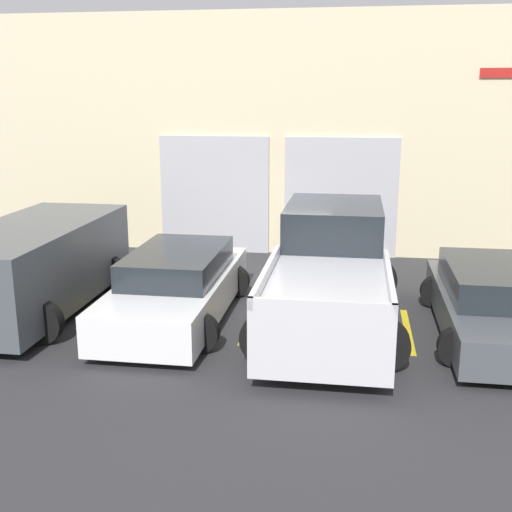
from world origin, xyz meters
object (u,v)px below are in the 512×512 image
object	(u,v)px
pickup_truck	(331,273)
sedan_white	(177,287)
van_right	(34,265)
sedan_side	(493,303)

from	to	relation	value
pickup_truck	sedan_white	world-z (taller)	pickup_truck
sedan_white	van_right	distance (m)	2.74
pickup_truck	sedan_white	xyz separation A→B (m)	(-2.72, -0.31, -0.30)
sedan_side	pickup_truck	bearing A→B (deg)	173.64
pickup_truck	sedan_side	bearing A→B (deg)	-6.36
sedan_white	van_right	xyz separation A→B (m)	(-2.72, -0.02, 0.30)
pickup_truck	van_right	world-z (taller)	pickup_truck
van_right	sedan_side	bearing A→B (deg)	0.18
pickup_truck	sedan_white	bearing A→B (deg)	-173.58
pickup_truck	van_right	size ratio (longest dim) A/B	1.15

